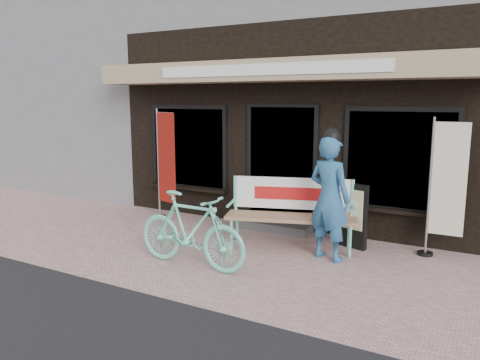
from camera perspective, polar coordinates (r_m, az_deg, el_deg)
The scene contains 9 objects.
ground at distance 6.87m, azimuth -1.97°, elevation -9.64°, with size 70.00×70.00×0.00m, color #CA9F9A.
storefront at distance 11.04m, azimuth 11.74°, elevation 13.29°, with size 7.00×6.77×6.00m.
neighbor_left_near at distance 16.22m, azimuth -18.31°, elevation 12.57°, with size 10.00×7.00×6.40m, color slate.
bench at distance 7.29m, azimuth 6.30°, elevation -3.35°, with size 2.05×1.09×1.08m.
person at distance 6.76m, azimuth 10.86°, elevation -1.88°, with size 0.75×0.61×1.90m.
bicycle at distance 6.46m, azimuth -6.03°, elevation -6.07°, with size 0.49×1.74×1.05m, color #6DD6BA.
nobori_red at distance 8.90m, azimuth -9.11°, elevation 1.99°, with size 0.63×0.28×2.12m.
nobori_cream at distance 7.29m, azimuth 23.74°, elevation -0.75°, with size 0.60×0.23×2.04m.
menu_stand at distance 7.46m, azimuth 13.49°, elevation -4.17°, with size 0.51×0.25×1.01m.
Camera 1 is at (3.36, -5.54, 2.29)m, focal length 35.00 mm.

